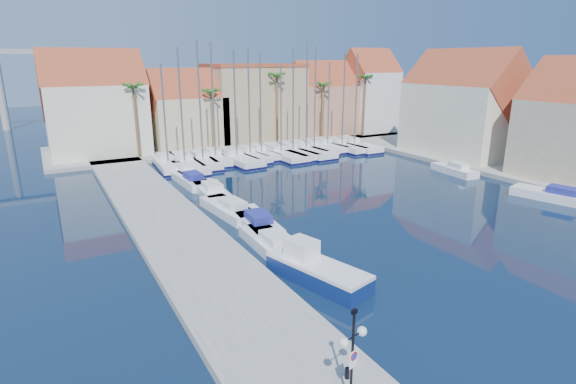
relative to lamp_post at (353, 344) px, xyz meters
name	(u,v)px	position (x,y,z in m)	size (l,w,h in m)	color
ground	(404,290)	(8.35, 6.09, -3.08)	(260.00, 260.00, 0.00)	black
quay_west	(179,236)	(-0.65, 19.59, -2.83)	(6.00, 77.00, 0.50)	gray
shore_north	(237,142)	(18.35, 54.09, -2.83)	(54.00, 16.00, 0.50)	gray
shore_east	(519,168)	(40.35, 21.09, -2.83)	(12.00, 60.00, 0.50)	gray
lamp_post	(353,344)	(0.00, 0.00, 0.00)	(1.31, 0.59, 3.93)	black
bollard	(347,373)	(0.77, 1.22, -2.34)	(0.19, 0.19, 0.47)	black
fishing_boat	(315,269)	(4.53, 9.47, -2.32)	(3.84, 6.87, 2.29)	navy
motorboat_west_0	(272,243)	(4.35, 14.64, -2.57)	(2.39, 6.84, 1.40)	white
motorboat_west_1	(256,222)	(5.22, 19.08, -2.57)	(2.85, 7.07, 1.40)	white
motorboat_west_2	(229,208)	(4.62, 23.06, -2.57)	(2.89, 7.17, 1.40)	white
motorboat_west_3	(211,190)	(5.14, 29.07, -2.57)	(2.69, 6.99, 1.40)	white
motorboat_west_4	(191,180)	(4.71, 33.78, -2.57)	(2.39, 6.80, 1.40)	white
motorboat_west_5	(182,171)	(4.96, 38.13, -2.57)	(2.65, 6.52, 1.40)	white
motorboat_east_0	(555,195)	(32.38, 12.07, -2.57)	(3.93, 7.42, 1.40)	white
motorboat_east_1	(455,170)	(32.35, 23.63, -2.57)	(2.41, 5.96, 1.40)	white
sailboat_0	(167,163)	(4.44, 42.39, -2.49)	(3.25, 9.81, 12.11)	white
sailboat_1	(183,163)	(6.19, 41.75, -2.50)	(3.39, 12.01, 13.88)	white
sailboat_2	(202,160)	(8.58, 41.97, -2.45)	(2.82, 9.53, 14.73)	white
sailboat_3	(215,157)	(10.54, 42.74, -2.43)	(2.99, 8.83, 14.54)	white
sailboat_4	(235,157)	(12.86, 41.77, -2.50)	(3.70, 11.38, 13.66)	white
sailboat_5	(249,155)	(14.96, 42.10, -2.44)	(2.92, 8.84, 13.86)	white
sailboat_6	(260,153)	(16.84, 42.65, -2.44)	(2.62, 8.28, 13.46)	white
sailboat_7	(279,153)	(19.18, 41.66, -2.51)	(3.32, 11.44, 12.17)	white
sailboat_8	(291,151)	(20.98, 41.62, -2.48)	(3.44, 10.73, 14.15)	white
sailboat_9	(303,150)	(23.14, 41.84, -2.49)	(3.59, 11.98, 14.78)	white
sailboat_10	(312,148)	(24.92, 42.46, -2.45)	(3.20, 9.50, 14.22)	white
sailboat_11	(325,146)	(27.47, 42.85, -2.47)	(2.95, 8.89, 12.32)	white
sailboat_12	(339,146)	(29.20, 41.81, -2.48)	(3.33, 10.16, 13.53)	white
sailboat_13	(351,145)	(31.27, 41.67, -2.50)	(2.92, 11.00, 13.34)	white
building_0	(96,108)	(-1.65, 53.09, 3.45)	(12.30, 9.00, 13.50)	#ECE5C6
building_1	(187,112)	(10.35, 53.09, 2.22)	(10.30, 8.00, 11.00)	tan
building_2	(253,102)	(21.35, 54.09, 3.18)	(14.20, 10.20, 11.50)	tan
building_3	(321,102)	(33.35, 53.09, 2.78)	(10.30, 8.00, 12.00)	#B7775C
building_4	(368,93)	(42.35, 52.09, 3.89)	(8.30, 8.00, 14.00)	silver
building_6	(463,108)	(40.35, 30.09, 3.44)	(9.00, 14.30, 13.50)	#ECE5C6
palm_0	(133,89)	(2.35, 48.09, 6.00)	(2.60, 2.60, 10.15)	brown
palm_1	(211,94)	(12.35, 48.09, 5.06)	(2.60, 2.60, 9.15)	brown
palm_2	(277,78)	(22.35, 48.09, 6.94)	(2.60, 2.60, 11.15)	brown
palm_3	(323,87)	(30.35, 48.09, 5.53)	(2.60, 2.60, 9.65)	brown
palm_4	(365,79)	(38.35, 48.09, 6.47)	(2.60, 2.60, 10.65)	brown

